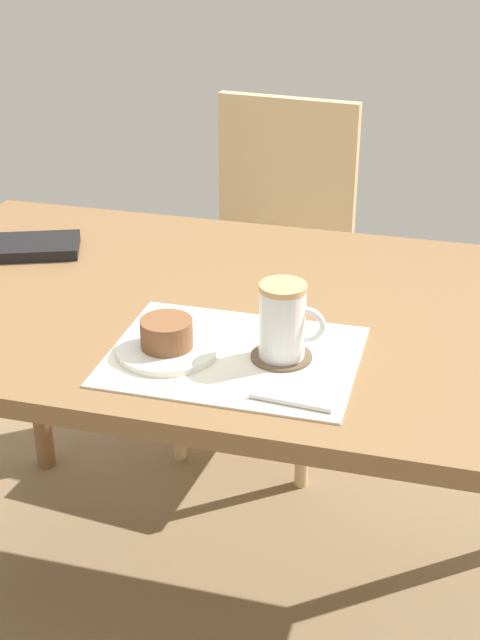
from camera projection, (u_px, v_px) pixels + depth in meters
ground_plane at (234, 604)px, 2.01m from camera, size 4.40×4.40×0.02m
dining_table at (233, 337)px, 1.70m from camera, size 1.39×0.84×0.75m
wooden_chair at (272, 264)px, 2.42m from camera, size 0.46×0.46×0.94m
placemat at (234, 356)px, 1.48m from camera, size 0.41×0.31×0.00m
pastry_plate at (167, 349)px, 1.49m from camera, size 0.17×0.17×0.01m
pastry at (167, 333)px, 1.47m from camera, size 0.09×0.09×0.05m
coffee_coaster at (281, 356)px, 1.47m from camera, size 0.10×0.10×0.00m
coffee_mug at (284, 320)px, 1.44m from camera, size 0.11×0.08×0.13m
teaspoon at (290, 403)px, 1.34m from camera, size 0.13×0.02×0.01m
small_book at (36, 247)px, 1.89m from camera, size 0.21×0.18×0.02m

